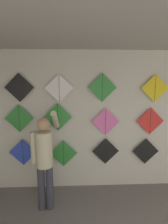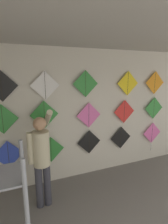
% 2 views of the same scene
% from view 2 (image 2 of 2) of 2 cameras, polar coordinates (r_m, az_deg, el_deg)
% --- Properties ---
extents(back_panel, '(5.90, 0.06, 2.80)m').
position_cam_2_polar(back_panel, '(3.86, 1.22, -0.97)').
color(back_panel, beige).
rests_on(back_panel, ground).
extents(ceiling_slab, '(5.90, 4.53, 0.04)m').
position_cam_2_polar(ceiling_slab, '(2.19, 23.37, 24.98)').
color(ceiling_slab, '#A8A399').
extents(shopkeeper, '(0.44, 0.61, 1.73)m').
position_cam_2_polar(shopkeeper, '(3.10, -13.75, -13.33)').
color(shopkeeper, '#383842').
rests_on(shopkeeper, ground).
extents(kite_0, '(0.55, 0.01, 0.55)m').
position_cam_2_polar(kite_0, '(3.69, -23.48, -12.60)').
color(kite_0, blue).
extents(kite_1, '(0.55, 0.01, 0.55)m').
position_cam_2_polar(kite_1, '(3.75, -10.74, -11.94)').
color(kite_1, '#338C38').
extents(kite_2, '(0.55, 0.01, 0.55)m').
position_cam_2_polar(kite_2, '(3.97, 1.70, -9.76)').
color(kite_2, black).
extents(kite_3, '(0.55, 0.01, 0.55)m').
position_cam_2_polar(kite_3, '(4.35, 11.92, -8.18)').
color(kite_3, black).
extents(kite_4, '(0.55, 0.04, 0.76)m').
position_cam_2_polar(kite_4, '(4.95, 21.31, -6.80)').
color(kite_4, pink).
extents(kite_5, '(0.55, 0.01, 0.55)m').
position_cam_2_polar(kite_5, '(3.46, -25.09, -2.18)').
color(kite_5, '#338C38').
extents(kite_6, '(0.55, 0.01, 0.55)m').
position_cam_2_polar(kite_6, '(3.49, -12.82, -0.82)').
color(kite_6, '#338C38').
extents(kite_7, '(0.55, 0.01, 0.55)m').
position_cam_2_polar(kite_7, '(3.77, 1.57, -1.07)').
color(kite_7, pink).
extents(kite_8, '(0.55, 0.01, 0.55)m').
position_cam_2_polar(kite_8, '(4.20, 13.02, 0.13)').
color(kite_8, red).
extents(kite_9, '(0.55, 0.01, 0.55)m').
position_cam_2_polar(kite_9, '(4.76, 21.84, 1.19)').
color(kite_9, '#338C38').
extents(kite_10, '(0.55, 0.01, 0.55)m').
position_cam_2_polar(kite_10, '(3.37, -25.43, 7.70)').
color(kite_10, black).
extents(kite_11, '(0.55, 0.01, 0.55)m').
position_cam_2_polar(kite_11, '(3.41, -12.60, 8.43)').
color(kite_11, white).
extents(kite_12, '(0.55, 0.01, 0.55)m').
position_cam_2_polar(kite_12, '(3.63, 0.53, 9.19)').
color(kite_12, '#338C38').
extents(kite_13, '(0.55, 0.01, 0.55)m').
position_cam_2_polar(kite_13, '(4.15, 14.13, 9.05)').
color(kite_13, yellow).
extents(kite_14, '(0.55, 0.01, 0.55)m').
position_cam_2_polar(kite_14, '(4.65, 22.12, 8.86)').
color(kite_14, orange).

